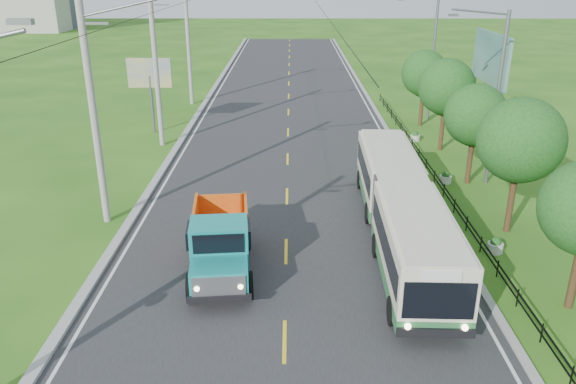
{
  "coord_description": "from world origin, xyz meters",
  "views": [
    {
      "loc": [
        0.18,
        -14.57,
        10.9
      ],
      "look_at": [
        0.07,
        7.87,
        1.9
      ],
      "focal_mm": 35.0,
      "sensor_mm": 36.0,
      "label": 1
    }
  ],
  "objects_px": {
    "pole_near": "(94,113)",
    "tree_fifth": "(446,90)",
    "pole_far": "(189,43)",
    "dump_truck": "(220,239)",
    "streetlight_mid": "(495,93)",
    "pole_mid": "(156,67)",
    "tree_third": "(520,144)",
    "billboard_left": "(150,78)",
    "planter_near": "(495,246)",
    "planter_far": "(415,137)",
    "tree_back": "(425,76)",
    "planter_mid": "(445,178)",
    "tree_fourth": "(475,118)",
    "streetlight_far": "(431,54)",
    "bus": "(401,205)",
    "billboard_right": "(490,66)"
  },
  "relations": [
    {
      "from": "streetlight_mid",
      "to": "pole_far",
      "type": "bearing_deg",
      "value": 134.86
    },
    {
      "from": "pole_far",
      "to": "planter_far",
      "type": "bearing_deg",
      "value": -33.12
    },
    {
      "from": "planter_near",
      "to": "pole_mid",
      "type": "bearing_deg",
      "value": 138.35
    },
    {
      "from": "pole_far",
      "to": "planter_far",
      "type": "xyz_separation_m",
      "value": [
        16.86,
        -11.0,
        -4.81
      ]
    },
    {
      "from": "pole_far",
      "to": "tree_third",
      "type": "relative_size",
      "value": 1.67
    },
    {
      "from": "pole_far",
      "to": "bus",
      "type": "height_order",
      "value": "pole_far"
    },
    {
      "from": "pole_mid",
      "to": "tree_fourth",
      "type": "distance_m",
      "value": 19.43
    },
    {
      "from": "streetlight_mid",
      "to": "planter_mid",
      "type": "relative_size",
      "value": 13.54
    },
    {
      "from": "pole_near",
      "to": "tree_fifth",
      "type": "xyz_separation_m",
      "value": [
        18.12,
        11.14,
        -1.24
      ]
    },
    {
      "from": "streetlight_mid",
      "to": "planter_near",
      "type": "distance_m",
      "value": 9.46
    },
    {
      "from": "planter_near",
      "to": "billboard_left",
      "type": "height_order",
      "value": "billboard_left"
    },
    {
      "from": "billboard_right",
      "to": "bus",
      "type": "relative_size",
      "value": 0.49
    },
    {
      "from": "pole_near",
      "to": "tree_back",
      "type": "bearing_deg",
      "value": 43.41
    },
    {
      "from": "tree_fourth",
      "to": "billboard_left",
      "type": "distance_m",
      "value": 21.72
    },
    {
      "from": "pole_near",
      "to": "billboard_right",
      "type": "relative_size",
      "value": 1.37
    },
    {
      "from": "dump_truck",
      "to": "tree_fifth",
      "type": "bearing_deg",
      "value": 46.49
    },
    {
      "from": "tree_third",
      "to": "billboard_left",
      "type": "bearing_deg",
      "value": 140.67
    },
    {
      "from": "pole_mid",
      "to": "billboard_left",
      "type": "relative_size",
      "value": 1.92
    },
    {
      "from": "billboard_left",
      "to": "dump_truck",
      "type": "height_order",
      "value": "billboard_left"
    },
    {
      "from": "tree_third",
      "to": "streetlight_mid",
      "type": "bearing_deg",
      "value": 82.36
    },
    {
      "from": "bus",
      "to": "tree_fourth",
      "type": "bearing_deg",
      "value": 56.53
    },
    {
      "from": "streetlight_far",
      "to": "dump_truck",
      "type": "xyz_separation_m",
      "value": [
        -13.11,
        -23.62,
        -3.52
      ]
    },
    {
      "from": "billboard_left",
      "to": "bus",
      "type": "relative_size",
      "value": 0.35
    },
    {
      "from": "tree_third",
      "to": "billboard_right",
      "type": "height_order",
      "value": "billboard_right"
    },
    {
      "from": "pole_near",
      "to": "streetlight_far",
      "type": "distance_m",
      "value": 26.8
    },
    {
      "from": "tree_third",
      "to": "streetlight_mid",
      "type": "height_order",
      "value": "streetlight_mid"
    },
    {
      "from": "pole_far",
      "to": "streetlight_far",
      "type": "bearing_deg",
      "value": -14.81
    },
    {
      "from": "tree_third",
      "to": "planter_near",
      "type": "relative_size",
      "value": 8.96
    },
    {
      "from": "tree_back",
      "to": "billboard_right",
      "type": "xyz_separation_m",
      "value": [
        2.44,
        -6.14,
        1.69
      ]
    },
    {
      "from": "pole_mid",
      "to": "streetlight_mid",
      "type": "distance_m",
      "value": 20.16
    },
    {
      "from": "pole_mid",
      "to": "bus",
      "type": "distance_m",
      "value": 19.49
    },
    {
      "from": "streetlight_mid",
      "to": "billboard_right",
      "type": "bearing_deg",
      "value": 74.56
    },
    {
      "from": "tree_back",
      "to": "bus",
      "type": "bearing_deg",
      "value": -104.79
    },
    {
      "from": "pole_mid",
      "to": "billboard_left",
      "type": "xyz_separation_m",
      "value": [
        -1.24,
        3.0,
        -1.23
      ]
    },
    {
      "from": "pole_near",
      "to": "planter_near",
      "type": "distance_m",
      "value": 17.79
    },
    {
      "from": "tree_fifth",
      "to": "planter_near",
      "type": "xyz_separation_m",
      "value": [
        -1.26,
        -14.14,
        -3.57
      ]
    },
    {
      "from": "billboard_right",
      "to": "dump_truck",
      "type": "relative_size",
      "value": 1.22
    },
    {
      "from": "planter_far",
      "to": "streetlight_far",
      "type": "bearing_deg",
      "value": 71.2
    },
    {
      "from": "planter_far",
      "to": "bus",
      "type": "height_order",
      "value": "bus"
    },
    {
      "from": "planter_mid",
      "to": "billboard_left",
      "type": "distance_m",
      "value": 20.99
    },
    {
      "from": "pole_far",
      "to": "dump_truck",
      "type": "height_order",
      "value": "pole_far"
    },
    {
      "from": "planter_mid",
      "to": "billboard_left",
      "type": "relative_size",
      "value": 0.13
    },
    {
      "from": "streetlight_far",
      "to": "planter_far",
      "type": "relative_size",
      "value": 13.54
    },
    {
      "from": "tree_fifth",
      "to": "planter_mid",
      "type": "bearing_deg",
      "value": -101.56
    },
    {
      "from": "tree_fifth",
      "to": "pole_mid",
      "type": "bearing_deg",
      "value": 177.29
    },
    {
      "from": "planter_mid",
      "to": "pole_mid",
      "type": "bearing_deg",
      "value": 157.46
    },
    {
      "from": "planter_near",
      "to": "tree_third",
      "type": "bearing_deg",
      "value": 59.59
    },
    {
      "from": "tree_fourth",
      "to": "planter_mid",
      "type": "height_order",
      "value": "tree_fourth"
    },
    {
      "from": "bus",
      "to": "billboard_left",
      "type": "bearing_deg",
      "value": 131.55
    },
    {
      "from": "billboard_left",
      "to": "billboard_right",
      "type": "bearing_deg",
      "value": -10.4
    }
  ]
}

